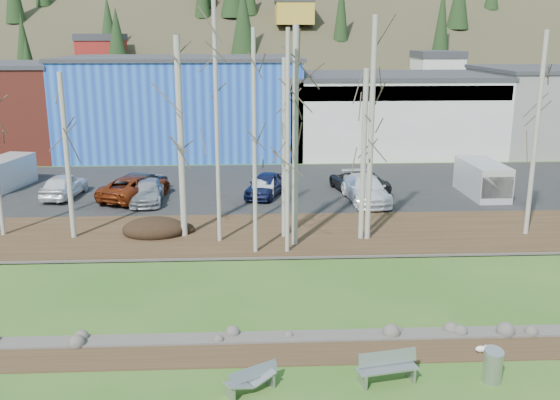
{
  "coord_description": "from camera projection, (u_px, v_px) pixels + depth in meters",
  "views": [
    {
      "loc": [
        -0.3,
        -16.35,
        10.11
      ],
      "look_at": [
        1.11,
        12.26,
        2.5
      ],
      "focal_mm": 40.0,
      "sensor_mm": 36.0,
      "label": 1
    }
  ],
  "objects": [
    {
      "name": "car_7",
      "position": [
        366.0,
        189.0,
        38.27
      ],
      "size": [
        2.65,
        5.6,
        1.58
      ],
      "primitive_type": "imported",
      "rotation": [
        0.0,
        0.0,
        0.08
      ],
      "color": "white",
      "rests_on": "parking_lot"
    },
    {
      "name": "far_bank_rocks",
      "position": [
        257.0,
        257.0,
        29.3
      ],
      "size": [
        80.0,
        0.8,
        0.46
      ],
      "primitive_type": null,
      "color": "#47423D",
      "rests_on": "ground"
    },
    {
      "name": "ground",
      "position": [
        263.0,
        389.0,
        18.4
      ],
      "size": [
        200.0,
        200.0,
        0.0
      ],
      "primitive_type": "plane",
      "color": "#2A5818",
      "rests_on": "ground"
    },
    {
      "name": "birch_7",
      "position": [
        371.0,
        132.0,
        30.11
      ],
      "size": [
        0.26,
        0.26,
        10.86
      ],
      "color": "beige",
      "rests_on": "far_bank"
    },
    {
      "name": "birch_0",
      "position": [
        67.0,
        157.0,
        30.66
      ],
      "size": [
        0.25,
        0.25,
        8.26
      ],
      "color": "beige",
      "rests_on": "far_bank"
    },
    {
      "name": "birch_3",
      "position": [
        217.0,
        123.0,
        29.66
      ],
      "size": [
        0.2,
        0.2,
        11.76
      ],
      "color": "beige",
      "rests_on": "far_bank"
    },
    {
      "name": "river",
      "position": [
        259.0,
        291.0,
        25.35
      ],
      "size": [
        80.0,
        8.0,
        0.9
      ],
      "primitive_type": null,
      "color": "#11202F",
      "rests_on": "ground"
    },
    {
      "name": "seagull",
      "position": [
        481.0,
        349.0,
        20.37
      ],
      "size": [
        0.44,
        0.21,
        0.32
      ],
      "rotation": [
        0.0,
        0.0,
        -0.15
      ],
      "color": "gold",
      "rests_on": "ground"
    },
    {
      "name": "birch_4",
      "position": [
        295.0,
        139.0,
        29.35
      ],
      "size": [
        0.29,
        0.29,
        10.43
      ],
      "color": "beige",
      "rests_on": "far_bank"
    },
    {
      "name": "birch_8",
      "position": [
        364.0,
        156.0,
        30.51
      ],
      "size": [
        0.26,
        0.26,
        8.42
      ],
      "color": "beige",
      "rests_on": "far_bank"
    },
    {
      "name": "van_white",
      "position": [
        483.0,
        179.0,
        39.57
      ],
      "size": [
        2.13,
        4.94,
        2.15
      ],
      "rotation": [
        0.0,
        0.0,
        0.02
      ],
      "color": "silver",
      "rests_on": "parking_lot"
    },
    {
      "name": "dirt_strip",
      "position": [
        261.0,
        353.0,
        20.42
      ],
      "size": [
        80.0,
        1.8,
        0.03
      ],
      "primitive_type": "cube",
      "color": "#382616",
      "rests_on": "ground"
    },
    {
      "name": "car_4",
      "position": [
        266.0,
        185.0,
        39.59
      ],
      "size": [
        3.11,
        4.7,
        1.49
      ],
      "primitive_type": "imported",
      "rotation": [
        0.0,
        0.0,
        -0.34
      ],
      "color": "#181F4A",
      "rests_on": "parking_lot"
    },
    {
      "name": "car_5",
      "position": [
        264.0,
        184.0,
        40.16
      ],
      "size": [
        1.59,
        3.95,
        1.28
      ],
      "primitive_type": "imported",
      "rotation": [
        0.0,
        0.0,
        3.08
      ],
      "color": "silver",
      "rests_on": "parking_lot"
    },
    {
      "name": "birch_6",
      "position": [
        254.0,
        144.0,
        28.27
      ],
      "size": [
        0.19,
        0.19,
        10.28
      ],
      "color": "beige",
      "rests_on": "far_bank"
    },
    {
      "name": "building_blue",
      "position": [
        184.0,
        105.0,
        54.69
      ],
      "size": [
        20.4,
        12.24,
        8.3
      ],
      "color": "#1E41AA",
      "rests_on": "ground"
    },
    {
      "name": "birch_2",
      "position": [
        181.0,
        139.0,
        30.7
      ],
      "size": [
        0.32,
        0.32,
        9.95
      ],
      "color": "beige",
      "rests_on": "far_bank"
    },
    {
      "name": "car_3",
      "position": [
        147.0,
        191.0,
        38.2
      ],
      "size": [
        2.14,
        4.71,
        1.34
      ],
      "primitive_type": "imported",
      "rotation": [
        0.0,
        0.0,
        0.06
      ],
      "color": "#A8AAB0",
      "rests_on": "parking_lot"
    },
    {
      "name": "car_6",
      "position": [
        354.0,
        181.0,
        40.83
      ],
      "size": [
        3.17,
        5.21,
        1.35
      ],
      "primitive_type": "imported",
      "rotation": [
        0.0,
        0.0,
        3.34
      ],
      "color": "#232325",
      "rests_on": "parking_lot"
    },
    {
      "name": "far_bank",
      "position": [
        257.0,
        234.0,
        32.37
      ],
      "size": [
        80.0,
        7.0,
        0.15
      ],
      "primitive_type": "cube",
      "color": "#382616",
      "rests_on": "ground"
    },
    {
      "name": "near_bank_rocks",
      "position": [
        261.0,
        339.0,
        21.39
      ],
      "size": [
        80.0,
        0.8,
        0.5
      ],
      "primitive_type": null,
      "color": "#47423D",
      "rests_on": "ground"
    },
    {
      "name": "parking_lot",
      "position": [
        255.0,
        187.0,
        42.51
      ],
      "size": [
        80.0,
        14.0,
        0.14
      ],
      "primitive_type": "cube",
      "color": "black",
      "rests_on": "ground"
    },
    {
      "name": "birch_5",
      "position": [
        284.0,
        150.0,
        30.72
      ],
      "size": [
        0.24,
        0.24,
        8.92
      ],
      "color": "beige",
      "rests_on": "far_bank"
    },
    {
      "name": "building_white",
      "position": [
        387.0,
        112.0,
        55.72
      ],
      "size": [
        18.36,
        12.24,
        6.8
      ],
      "color": "beige",
      "rests_on": "ground"
    },
    {
      "name": "litter_bin",
      "position": [
        493.0,
        367.0,
        18.64
      ],
      "size": [
        0.7,
        0.7,
        0.97
      ],
      "primitive_type": "cylinder",
      "rotation": [
        0.0,
        0.0,
        0.29
      ],
      "color": "#A2A4A6",
      "rests_on": "ground"
    },
    {
      "name": "dirt_mound",
      "position": [
        154.0,
        228.0,
        32.1
      ],
      "size": [
        3.28,
        2.32,
        0.64
      ],
      "primitive_type": "ellipsoid",
      "color": "black",
      "rests_on": "far_bank"
    },
    {
      "name": "car_1",
      "position": [
        143.0,
        184.0,
        40.08
      ],
      "size": [
        2.87,
        4.52,
        1.41
      ],
      "primitive_type": "imported",
      "rotation": [
        0.0,
        0.0,
        2.79
      ],
      "color": "black",
      "rests_on": "parking_lot"
    },
    {
      "name": "car_8",
      "position": [
        363.0,
        181.0,
        40.86
      ],
      "size": [
        3.17,
        5.21,
        1.35
      ],
      "primitive_type": "imported",
      "rotation": [
        0.0,
        0.0,
        3.34
      ],
      "color": "#232325",
      "rests_on": "parking_lot"
    },
    {
      "name": "birch_10",
      "position": [
        288.0,
        144.0,
        28.34
      ],
      "size": [
        0.19,
        0.19,
        10.28
      ],
      "color": "beige",
      "rests_on": "far_bank"
    },
    {
      "name": "bench_intact",
      "position": [
        387.0,
        368.0,
        18.65
      ],
      "size": [
        1.92,
        0.9,
        0.93
      ],
      "rotation": [
        0.0,
        0.0,
        0.2
      ],
      "color": "#A2A4A6",
      "rests_on": "ground"
    },
    {
      "name": "car_2",
      "position": [
        135.0,
        187.0,
        38.89
      ],
      "size": [
        4.52,
        5.98,
        1.51
      ],
      "primitive_type": "imported",
      "rotation": [
        0.0,
        0.0,
        2.72
      ],
      "color": "maroon",
      "rests_on": "parking_lot"
    },
    {
      "name": "van_grey",
      "position": [
        4.0,
        173.0,
        41.54
      ],
      "size": [
        2.82,
        4.93,
        2.03
      ],
      "rotation": [
        0.0,
        0.0,
        -0.2
      ],
      "color": "silver",
      "rests_on": "parking_lot"
    },
    {
      "name": "birch_9",
      "position": [
        536.0,
        136.0,
        30.96
      ],
      "size": [
        0.23,
        0.23,
        10.2
      ],
      "color": "beige",
      "rests_on": "far_bank"
    },
    {
      "name": "bench_damaged",
      "position": [
        251.0,
        380.0,
        18.18
      ],
      "size": [
        1.63,
        1.25,
        0.71
      ],
      "rotation": [
        0.0,
        0.0,
        0.54
      ],
      "color": "#A2A4A6",
      "rests_on": "ground"
    },
    {
      "name": "car_0",
      "position": [
        64.0,
        185.0,
        39.34
      ],
      "size": [
        2.26,
        4.66,
        1.53
      ],
      "primitive_type": "imported",
      "rotation": [
        0.0,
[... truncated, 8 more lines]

